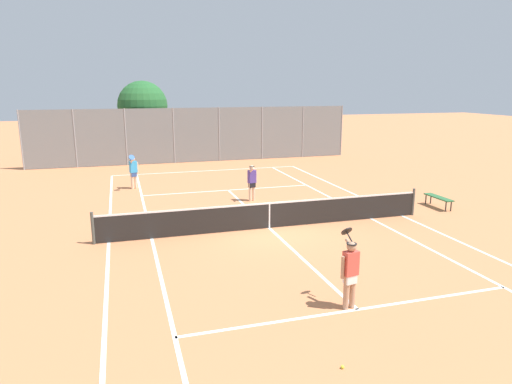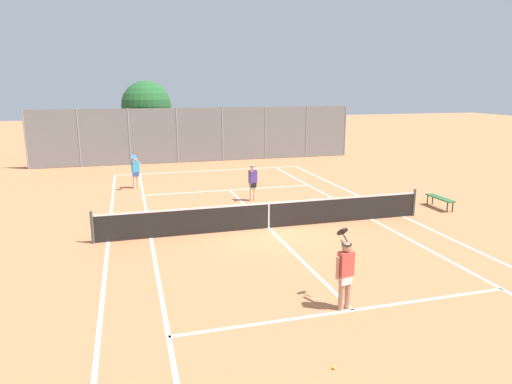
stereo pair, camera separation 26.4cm
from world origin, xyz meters
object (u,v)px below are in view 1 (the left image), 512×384
player_far_left (133,170)px  courtside_bench (438,198)px  tennis_net (269,214)px  player_near_side (350,270)px  loose_tennis_ball_0 (249,209)px  player_far_right (252,181)px  loose_tennis_ball_2 (342,367)px  tree_behind_left (142,107)px

player_far_left → courtside_bench: 14.15m
tennis_net → player_far_left: player_far_left is taller
player_near_side → loose_tennis_ball_0: 8.84m
player_near_side → player_far_right: bearing=86.2°
loose_tennis_ball_2 → tree_behind_left: 26.43m
player_far_left → loose_tennis_ball_2: 16.67m
loose_tennis_ball_2 → courtside_bench: (9.03, 8.99, 0.38)m
player_far_left → player_far_right: bearing=-39.4°
courtside_bench → loose_tennis_ball_0: bearing=166.5°
player_far_right → loose_tennis_ball_2: player_far_right is taller
tennis_net → player_near_side: player_near_side is taller
player_far_right → tree_behind_left: tree_behind_left is taller
player_near_side → loose_tennis_ball_0: bearing=89.3°
tennis_net → loose_tennis_ball_0: tennis_net is taller
loose_tennis_ball_0 → courtside_bench: bearing=-13.5°
tennis_net → player_far_right: (0.52, 4.02, 0.40)m
player_far_left → loose_tennis_ball_2: bearing=-79.5°
loose_tennis_ball_2 → loose_tennis_ball_0: bearing=83.1°
tennis_net → loose_tennis_ball_2: size_ratio=181.82×
player_far_left → player_far_right: (4.91, -4.04, -0.02)m
tree_behind_left → player_far_left: bearing=-96.2°
courtside_bench → tree_behind_left: tree_behind_left is taller
loose_tennis_ball_0 → tree_behind_left: 16.01m
tennis_net → loose_tennis_ball_2: 8.44m
tennis_net → courtside_bench: size_ratio=8.00×
tennis_net → player_far_right: bearing=82.6°
player_far_left → courtside_bench: size_ratio=1.18×
loose_tennis_ball_0 → tree_behind_left: bearing=102.1°
player_near_side → loose_tennis_ball_2: size_ratio=26.88×
loose_tennis_ball_2 → tree_behind_left: size_ratio=0.01×
loose_tennis_ball_2 → tennis_net: bearing=80.7°
tennis_net → player_far_left: (-4.39, 8.06, 0.42)m
player_far_left → player_far_right: 6.36m
player_far_left → loose_tennis_ball_2: (3.03, -16.37, -0.89)m
tennis_net → player_near_side: 6.28m
player_far_right → tree_behind_left: bearing=105.6°
loose_tennis_ball_2 → tree_behind_left: (-1.96, 26.11, 3.55)m
player_near_side → courtside_bench: size_ratio=1.18×
player_far_left → player_near_side: bearing=-73.6°
tennis_net → tree_behind_left: 18.37m
player_far_right → courtside_bench: player_far_right is taller
loose_tennis_ball_0 → loose_tennis_ball_2: size_ratio=1.00×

